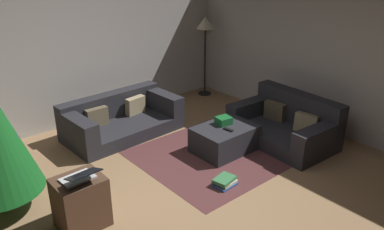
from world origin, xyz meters
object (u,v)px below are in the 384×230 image
(couch_left, at_px, (120,119))
(gift_box, at_px, (224,121))
(couch_right, at_px, (287,124))
(side_table, at_px, (81,202))
(laptop, at_px, (80,177))
(tv_remote, at_px, (228,130))
(corner_lamp, at_px, (205,29))
(book_stack, at_px, (225,182))
(ottoman, at_px, (225,139))

(couch_left, height_order, gift_box, couch_left)
(couch_right, relative_size, side_table, 2.76)
(laptop, bearing_deg, tv_remote, 4.10)
(couch_right, relative_size, corner_lamp, 1.01)
(tv_remote, xyz_separation_m, book_stack, (-0.63, -0.58, -0.35))
(couch_left, bearing_deg, book_stack, 92.61)
(ottoman, bearing_deg, couch_right, -21.01)
(book_stack, bearing_deg, couch_left, 95.08)
(couch_right, relative_size, ottoman, 1.79)
(couch_left, height_order, side_table, couch_left)
(side_table, bearing_deg, couch_left, 49.25)
(book_stack, relative_size, corner_lamp, 0.20)
(tv_remote, bearing_deg, couch_right, -20.52)
(couch_right, xyz_separation_m, tv_remote, (-1.06, 0.27, 0.13))
(couch_left, distance_m, book_stack, 2.32)
(gift_box, xyz_separation_m, side_table, (-2.52, -0.32, -0.15))
(side_table, xyz_separation_m, book_stack, (1.78, -0.47, -0.25))
(couch_left, bearing_deg, side_table, 46.77)
(corner_lamp, bearing_deg, ottoman, -125.27)
(tv_remote, distance_m, laptop, 2.43)
(laptop, bearing_deg, side_table, 92.98)
(ottoman, xyz_separation_m, gift_box, (0.06, 0.09, 0.26))
(book_stack, bearing_deg, laptop, 167.00)
(book_stack, bearing_deg, couch_right, 10.38)
(couch_right, distance_m, gift_box, 1.08)
(couch_right, xyz_separation_m, ottoman, (-1.01, 0.39, -0.08))
(gift_box, height_order, side_table, side_table)
(couch_left, relative_size, couch_right, 1.16)
(gift_box, bearing_deg, side_table, -172.70)
(tv_remote, height_order, laptop, laptop)
(laptop, relative_size, corner_lamp, 0.24)
(couch_right, xyz_separation_m, corner_lamp, (0.48, 2.49, 1.12))
(ottoman, height_order, book_stack, ottoman)
(couch_left, xyz_separation_m, corner_lamp, (2.38, 0.50, 1.14))
(ottoman, relative_size, tv_remote, 5.78)
(tv_remote, height_order, side_table, side_table)
(couch_right, xyz_separation_m, laptop, (-3.47, 0.10, 0.38))
(laptop, bearing_deg, corner_lamp, 31.19)
(gift_box, relative_size, tv_remote, 1.37)
(side_table, height_order, corner_lamp, corner_lamp)
(side_table, bearing_deg, book_stack, -14.73)
(couch_right, relative_size, tv_remote, 10.32)
(couch_left, bearing_deg, couch_right, 131.22)
(ottoman, bearing_deg, side_table, -174.67)
(tv_remote, bearing_deg, side_table, 176.66)
(ottoman, bearing_deg, gift_box, 58.82)
(laptop, bearing_deg, couch_left, 50.18)
(couch_left, bearing_deg, tv_remote, 113.59)
(corner_lamp, bearing_deg, book_stack, -127.78)
(couch_right, distance_m, laptop, 3.50)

